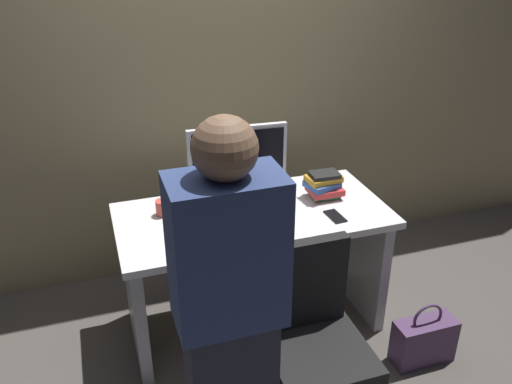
% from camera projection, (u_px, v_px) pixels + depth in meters
% --- Properties ---
extents(ground_plane, '(9.00, 9.00, 0.00)m').
position_uv_depth(ground_plane, '(253.00, 322.00, 3.28)').
color(ground_plane, '#4C4742').
extents(wall_back, '(6.40, 0.10, 3.00)m').
position_uv_depth(wall_back, '(212.00, 44.00, 3.28)').
color(wall_back, '#8C7F5B').
rests_on(wall_back, ground).
extents(desk, '(1.47, 0.71, 0.75)m').
position_uv_depth(desk, '(253.00, 249.00, 3.04)').
color(desk, white).
rests_on(desk, ground).
extents(office_chair, '(0.52, 0.52, 0.94)m').
position_uv_depth(office_chair, '(313.00, 353.00, 2.44)').
color(office_chair, black).
rests_on(office_chair, ground).
extents(person_at_desk, '(0.40, 0.24, 1.64)m').
position_uv_depth(person_at_desk, '(229.00, 319.00, 2.02)').
color(person_at_desk, '#262838').
rests_on(person_at_desk, ground).
extents(monitor, '(0.54, 0.15, 0.46)m').
position_uv_depth(monitor, '(238.00, 161.00, 2.92)').
color(monitor, silver).
rests_on(monitor, desk).
extents(keyboard, '(0.44, 0.15, 0.02)m').
position_uv_depth(keyboard, '(239.00, 224.00, 2.81)').
color(keyboard, '#262626').
rests_on(keyboard, desk).
extents(mouse, '(0.06, 0.10, 0.03)m').
position_uv_depth(mouse, '(287.00, 212.00, 2.90)').
color(mouse, white).
rests_on(mouse, desk).
extents(cup_near_keyboard, '(0.06, 0.06, 0.09)m').
position_uv_depth(cup_near_keyboard, '(178.00, 223.00, 2.75)').
color(cup_near_keyboard, '#3372B2').
rests_on(cup_near_keyboard, desk).
extents(cup_by_monitor, '(0.07, 0.07, 0.08)m').
position_uv_depth(cup_by_monitor, '(163.00, 208.00, 2.90)').
color(cup_by_monitor, '#D84C3F').
rests_on(cup_by_monitor, desk).
extents(book_stack, '(0.21, 0.18, 0.15)m').
position_uv_depth(book_stack, '(324.00, 185.00, 3.07)').
color(book_stack, '#338C59').
rests_on(book_stack, desk).
extents(cell_phone, '(0.08, 0.15, 0.01)m').
position_uv_depth(cell_phone, '(335.00, 216.00, 2.89)').
color(cell_phone, black).
rests_on(cell_phone, desk).
extents(handbag, '(0.34, 0.14, 0.38)m').
position_uv_depth(handbag, '(424.00, 340.00, 2.94)').
color(handbag, '#4C3356').
rests_on(handbag, ground).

